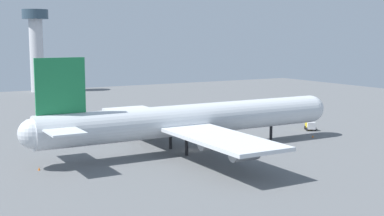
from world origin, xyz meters
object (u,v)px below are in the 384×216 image
safety_cone_tail (39,169)px  control_tower (36,43)px  cargo_airplane (191,120)px  pushback_tractor (310,126)px  safety_cone_nose (313,136)px

safety_cone_tail → control_tower: control_tower is taller
cargo_airplane → safety_cone_tail: 33.50m
pushback_tractor → control_tower: bearing=106.1°
safety_cone_tail → control_tower: size_ratio=0.02×
pushback_tractor → safety_cone_nose: pushback_tractor is taller
control_tower → pushback_tractor: bearing=-73.9°
safety_cone_tail → control_tower: 146.90m
pushback_tractor → safety_cone_tail: (-72.74, -6.70, -0.88)m
cargo_airplane → safety_cone_nose: (33.57, -1.91, -6.45)m
cargo_airplane → safety_cone_tail: (-32.87, -0.83, -6.44)m
cargo_airplane → control_tower: 141.29m
cargo_airplane → safety_cone_nose: bearing=-3.3°
cargo_airplane → safety_cone_tail: cargo_airplane is taller
control_tower → safety_cone_tail: bearing=-103.5°
pushback_tractor → safety_cone_tail: bearing=-174.7°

